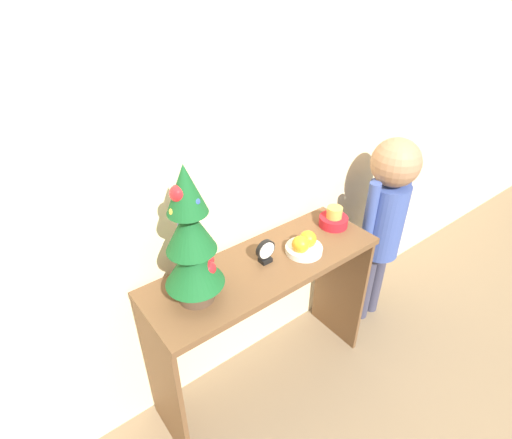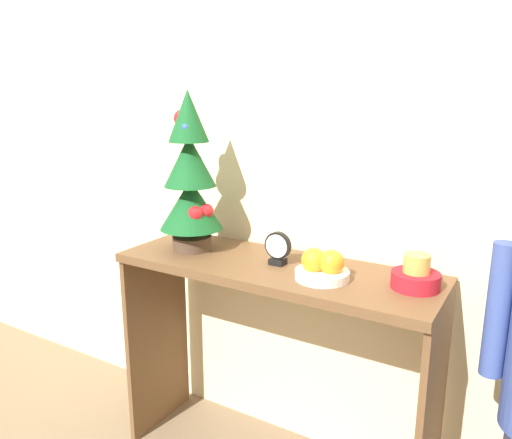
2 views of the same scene
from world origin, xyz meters
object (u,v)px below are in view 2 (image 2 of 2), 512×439
Objects in this scene: singing_bowl at (416,276)px; desk_clock at (278,249)px; mini_tree at (190,177)px; fruit_bowl at (322,267)px.

desk_clock reaches higher than singing_bowl.
mini_tree is 5.08× the size of desk_clock.
mini_tree is at bearing 175.90° from fruit_bowl.
fruit_bowl is 1.49× the size of desk_clock.
mini_tree reaches higher than singing_bowl.
fruit_bowl is 0.19m from desk_clock.
fruit_bowl is at bearing -4.10° from mini_tree.
mini_tree is 0.57m from fruit_bowl.
desk_clock is at bearing 164.93° from fruit_bowl.
desk_clock is (-0.44, -0.02, 0.02)m from singing_bowl.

